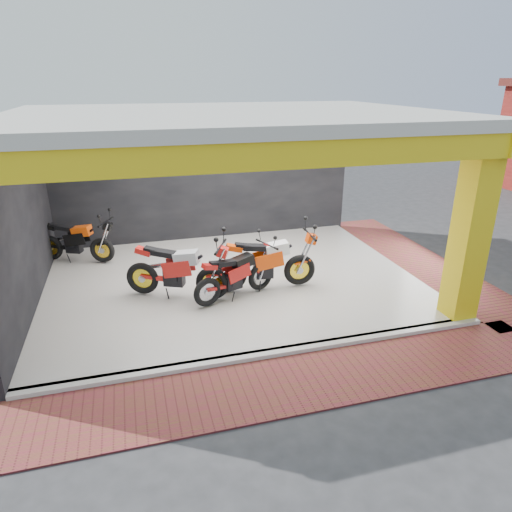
{
  "coord_description": "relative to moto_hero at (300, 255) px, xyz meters",
  "views": [
    {
      "loc": [
        -2.02,
        -7.13,
        4.29
      ],
      "look_at": [
        0.33,
        1.22,
        0.9
      ],
      "focal_mm": 32.0,
      "sensor_mm": 36.0,
      "label": 1
    }
  ],
  "objects": [
    {
      "name": "floor_kerb",
      "position": [
        -1.31,
        -2.27,
        -0.75
      ],
      "size": [
        8.0,
        0.2,
        0.1
      ],
      "primitive_type": "cube",
      "color": "silver",
      "rests_on": "ground"
    },
    {
      "name": "left_wall",
      "position": [
        -5.41,
        0.75,
        0.95
      ],
      "size": [
        0.2,
        6.2,
        3.5
      ],
      "primitive_type": "cube",
      "color": "black",
      "rests_on": "ground"
    },
    {
      "name": "moto_row_b",
      "position": [
        -0.87,
        0.0,
        -0.1
      ],
      "size": [
        2.1,
        1.36,
        1.21
      ],
      "primitive_type": null,
      "rotation": [
        0.0,
        0.0,
        0.35
      ],
      "color": "red",
      "rests_on": "showroom_floor"
    },
    {
      "name": "ground",
      "position": [
        -1.31,
        -1.25,
        -0.8
      ],
      "size": [
        80.0,
        80.0,
        0.0
      ],
      "primitive_type": "plane",
      "color": "#2D2D30",
      "rests_on": "ground"
    },
    {
      "name": "back_wall",
      "position": [
        -1.31,
        3.85,
        0.95
      ],
      "size": [
        8.2,
        0.2,
        3.5
      ],
      "primitive_type": "cube",
      "color": "black",
      "rests_on": "ground"
    },
    {
      "name": "moto_row_a",
      "position": [
        -1.92,
        -0.16,
        -0.0
      ],
      "size": [
        2.42,
        1.73,
        1.39
      ],
      "primitive_type": null,
      "rotation": [
        0.0,
        0.0,
        -0.44
      ],
      "color": "red",
      "rests_on": "showroom_floor"
    },
    {
      "name": "moto_hero",
      "position": [
        0.0,
        0.0,
        0.0
      ],
      "size": [
        2.35,
        1.02,
        1.4
      ],
      "primitive_type": null,
      "rotation": [
        0.0,
        0.0,
        -0.08
      ],
      "color": "#F7480A",
      "rests_on": "showroom_floor"
    },
    {
      "name": "corner_column",
      "position": [
        2.44,
        -2.0,
        0.95
      ],
      "size": [
        0.5,
        0.5,
        3.5
      ],
      "primitive_type": "cube",
      "color": "yellow",
      "rests_on": "ground"
    },
    {
      "name": "header_beam_front",
      "position": [
        -1.31,
        -2.25,
        2.5
      ],
      "size": [
        8.4,
        0.3,
        0.4
      ],
      "primitive_type": "cube",
      "color": "yellow",
      "rests_on": "corner_column"
    },
    {
      "name": "paver_front",
      "position": [
        -1.31,
        -3.05,
        -0.78
      ],
      "size": [
        9.0,
        1.4,
        0.03
      ],
      "primitive_type": "cube",
      "color": "maroon",
      "rests_on": "ground"
    },
    {
      "name": "showroom_ceiling",
      "position": [
        -1.31,
        0.75,
        2.8
      ],
      "size": [
        8.4,
        6.4,
        0.2
      ],
      "primitive_type": "cube",
      "color": "beige",
      "rests_on": "corner_column"
    },
    {
      "name": "header_beam_right",
      "position": [
        2.69,
        0.75,
        2.5
      ],
      "size": [
        0.3,
        6.4,
        0.4
      ],
      "primitive_type": "cube",
      "color": "yellow",
      "rests_on": "corner_column"
    },
    {
      "name": "showroom_floor",
      "position": [
        -1.31,
        0.75,
        -0.75
      ],
      "size": [
        8.0,
        6.0,
        0.1
      ],
      "primitive_type": "cube",
      "color": "silver",
      "rests_on": "ground"
    },
    {
      "name": "moto_row_c",
      "position": [
        -4.11,
        2.51,
        -0.07
      ],
      "size": [
        2.19,
        1.52,
        1.26
      ],
      "primitive_type": null,
      "rotation": [
        0.0,
        0.0,
        -0.41
      ],
      "color": "black",
      "rests_on": "showroom_floor"
    },
    {
      "name": "paver_right",
      "position": [
        3.49,
        0.75,
        -0.78
      ],
      "size": [
        1.4,
        7.0,
        0.03
      ],
      "primitive_type": "cube",
      "color": "maroon",
      "rests_on": "ground"
    }
  ]
}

